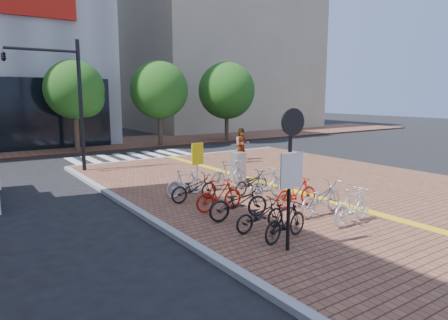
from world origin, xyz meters
TOP-DOWN VIEW (x-y plane):
  - ground at (0.00, 0.00)m, footprint 120.00×120.00m
  - kerb_west at (-4.00, -5.00)m, footprint 0.25×34.00m
  - kerb_north at (3.00, 12.00)m, footprint 14.00×0.25m
  - far_sidewalk at (0.00, 21.00)m, footprint 70.00×8.00m
  - building_beige at (18.00, 32.00)m, footprint 20.00×18.00m
  - crosswalk at (0.50, 14.00)m, footprint 7.50×4.00m
  - street_trees at (5.04, 17.45)m, footprint 16.20×4.60m
  - bike_0 at (-1.95, -2.38)m, footprint 1.72×0.76m
  - bike_1 at (-2.00, -1.44)m, footprint 1.63×0.57m
  - bike_2 at (-1.90, -0.29)m, footprint 2.02×0.95m
  - bike_3 at (-1.87, 0.79)m, footprint 1.71×0.55m
  - bike_4 at (-1.95, 2.25)m, footprint 1.80×0.63m
  - bike_5 at (-1.86, 3.08)m, footprint 1.68×0.66m
  - bike_6 at (0.54, -2.50)m, footprint 1.82×0.69m
  - bike_7 at (0.51, -1.35)m, footprint 2.07×0.96m
  - bike_8 at (0.45, -0.33)m, footprint 1.71×0.60m
  - bike_9 at (0.33, 1.02)m, footprint 1.92×0.81m
  - bike_10 at (0.37, 1.96)m, footprint 1.70×0.76m
  - bike_11 at (0.27, 3.27)m, footprint 1.94×0.76m
  - pedestrian_a at (4.31, 7.84)m, footprint 0.76×0.60m
  - pedestrian_b at (4.88, 8.58)m, footprint 1.07×0.96m
  - utility_box at (1.27, 4.02)m, footprint 0.64×0.52m
  - yellow_sign at (-1.18, 3.32)m, footprint 0.51×0.14m
  - notice_sign at (-2.38, -2.96)m, footprint 0.63×0.17m
  - traffic_light_pole at (-4.95, 10.45)m, footprint 3.37×1.30m

SIDE VIEW (x-z plane):
  - ground at x=0.00m, z-range 0.00..0.00m
  - crosswalk at x=0.50m, z-range 0.00..0.01m
  - far_sidewalk at x=0.00m, z-range 0.00..0.15m
  - kerb_west at x=-4.00m, z-range 0.00..0.15m
  - kerb_north at x=3.00m, z-range 0.00..0.15m
  - bike_1 at x=-2.00m, z-range 0.15..1.01m
  - bike_10 at x=0.37m, z-range 0.15..1.01m
  - bike_4 at x=-1.95m, z-range 0.15..1.09m
  - bike_5 at x=-1.86m, z-range 0.15..1.13m
  - bike_0 at x=-1.95m, z-range 0.15..1.15m
  - bike_8 at x=0.45m, z-range 0.15..1.16m
  - bike_3 at x=-1.87m, z-range 0.15..1.16m
  - bike_2 at x=-1.90m, z-range 0.15..1.17m
  - bike_7 at x=0.51m, z-range 0.15..1.20m
  - bike_6 at x=0.54m, z-range 0.15..1.22m
  - bike_9 at x=0.33m, z-range 0.15..1.27m
  - bike_11 at x=0.27m, z-range 0.15..1.29m
  - utility_box at x=1.27m, z-range 0.15..1.40m
  - pedestrian_b at x=4.88m, z-range 0.15..1.97m
  - pedestrian_a at x=4.31m, z-range 0.15..1.98m
  - yellow_sign at x=-1.18m, z-range 0.51..2.40m
  - notice_sign at x=-2.38m, z-range 0.59..3.98m
  - street_trees at x=5.04m, z-range 0.92..7.27m
  - traffic_light_pole at x=-4.95m, z-range 1.35..7.63m
  - building_beige at x=18.00m, z-range 0.00..18.00m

